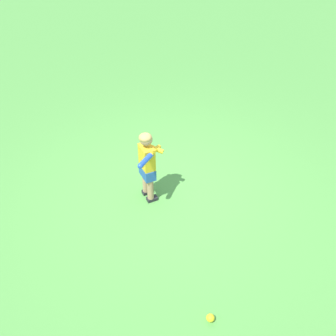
{
  "coord_description": "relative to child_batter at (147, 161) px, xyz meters",
  "views": [
    {
      "loc": [
        3.94,
        -1.48,
        3.72
      ],
      "look_at": [
        -0.04,
        -0.07,
        0.45
      ],
      "focal_mm": 40.99,
      "sensor_mm": 36.0,
      "label": 1
    }
  ],
  "objects": [
    {
      "name": "play_ball_behind_batter",
      "position": [
        2.05,
        0.04,
        -0.61
      ],
      "size": [
        0.09,
        0.09,
        0.09
      ],
      "primitive_type": "sphere",
      "color": "yellow",
      "rests_on": "ground"
    },
    {
      "name": "child_batter",
      "position": [
        0.0,
        0.0,
        0.0
      ],
      "size": [
        0.56,
        0.46,
        1.08
      ],
      "color": "#232328",
      "rests_on": "ground"
    },
    {
      "name": "ground_plane",
      "position": [
        0.03,
        0.37,
        -0.65
      ],
      "size": [
        40.0,
        40.0,
        0.0
      ],
      "primitive_type": "plane",
      "color": "#519942"
    }
  ]
}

